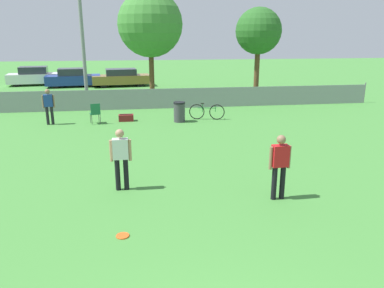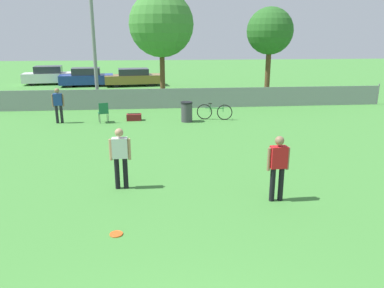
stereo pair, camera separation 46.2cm
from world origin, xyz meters
The scene contains 15 objects.
fence_backline centered at (0.00, 18.00, 0.55)m, with size 25.66×0.07×1.21m.
light_pole centered at (-3.52, 19.24, 5.37)m, with size 0.90×0.36×9.19m.
tree_near_pole centered at (0.30, 21.94, 4.57)m, with size 4.06×4.06×6.61m.
tree_far_right centered at (6.89, 20.63, 4.14)m, with size 2.84×2.84×5.59m.
player_receiver_white centered at (-1.20, 6.76, 0.95)m, with size 0.56×0.22×1.64m.
player_defender_red centered at (2.64, 5.60, 0.95)m, with size 0.56×0.24×1.64m.
spectator_in_blue centered at (-4.67, 14.86, 0.93)m, with size 0.53×0.26×1.62m.
frisbee_disc centered at (-1.13, 4.32, 0.01)m, with size 0.27×0.27×0.03m.
folding_chair_sideline centered at (-2.63, 14.70, 0.54)m, with size 0.53×0.53×0.95m.
bicycle_sideline centered at (2.59, 14.85, 0.38)m, with size 1.68×0.53×0.79m.
trash_bin centered at (1.22, 14.54, 0.48)m, with size 0.55×0.55×0.94m.
gear_bag_sideline centered at (-1.26, 15.07, 0.16)m, with size 0.69×0.38×0.34m.
parked_car_white centered at (-8.89, 29.65, 0.71)m, with size 4.22×2.30×1.49m.
parked_car_blue centered at (-5.60, 28.15, 0.68)m, with size 4.31×2.16×1.43m.
parked_car_tan centered at (-1.88, 27.92, 0.68)m, with size 4.68×2.29×1.37m.
Camera 1 is at (-0.74, -2.58, 3.93)m, focal length 35.00 mm.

